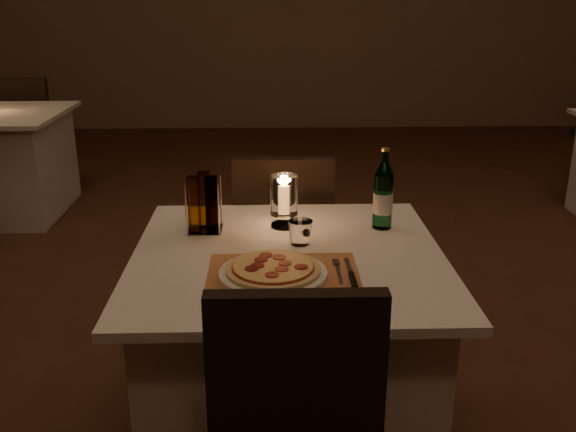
{
  "coord_description": "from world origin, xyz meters",
  "views": [
    {
      "loc": [
        -0.15,
        -2.6,
        1.53
      ],
      "look_at": [
        -0.09,
        -0.67,
        0.86
      ],
      "focal_mm": 40.0,
      "sensor_mm": 36.0,
      "label": 1
    }
  ],
  "objects_px": {
    "chair_far": "(283,231)",
    "main_table": "(288,352)",
    "water_bottle": "(383,196)",
    "hurricane_candle": "(284,197)",
    "pizza": "(273,268)",
    "tumbler": "(300,232)",
    "plate": "(273,273)"
  },
  "relations": [
    {
      "from": "plate",
      "to": "water_bottle",
      "type": "xyz_separation_m",
      "value": [
        0.39,
        0.41,
        0.11
      ]
    },
    {
      "from": "main_table",
      "to": "hurricane_candle",
      "type": "relative_size",
      "value": 5.29
    },
    {
      "from": "chair_far",
      "to": "hurricane_candle",
      "type": "bearing_deg",
      "value": -90.9
    },
    {
      "from": "pizza",
      "to": "hurricane_candle",
      "type": "relative_size",
      "value": 1.48
    },
    {
      "from": "main_table",
      "to": "hurricane_candle",
      "type": "xyz_separation_m",
      "value": [
        -0.01,
        0.25,
        0.48
      ]
    },
    {
      "from": "chair_far",
      "to": "water_bottle",
      "type": "bearing_deg",
      "value": -54.95
    },
    {
      "from": "chair_far",
      "to": "main_table",
      "type": "bearing_deg",
      "value": -90.0
    },
    {
      "from": "water_bottle",
      "to": "hurricane_candle",
      "type": "distance_m",
      "value": 0.35
    },
    {
      "from": "chair_far",
      "to": "hurricane_candle",
      "type": "distance_m",
      "value": 0.55
    },
    {
      "from": "plate",
      "to": "hurricane_candle",
      "type": "height_order",
      "value": "hurricane_candle"
    },
    {
      "from": "pizza",
      "to": "water_bottle",
      "type": "distance_m",
      "value": 0.57
    },
    {
      "from": "main_table",
      "to": "water_bottle",
      "type": "distance_m",
      "value": 0.63
    },
    {
      "from": "plate",
      "to": "water_bottle",
      "type": "distance_m",
      "value": 0.58
    },
    {
      "from": "pizza",
      "to": "water_bottle",
      "type": "relative_size",
      "value": 0.97
    },
    {
      "from": "tumbler",
      "to": "hurricane_candle",
      "type": "bearing_deg",
      "value": 106.18
    },
    {
      "from": "main_table",
      "to": "water_bottle",
      "type": "bearing_deg",
      "value": 33.89
    },
    {
      "from": "plate",
      "to": "tumbler",
      "type": "relative_size",
      "value": 3.9
    },
    {
      "from": "main_table",
      "to": "pizza",
      "type": "bearing_deg",
      "value": -105.54
    },
    {
      "from": "tumbler",
      "to": "pizza",
      "type": "bearing_deg",
      "value": -109.68
    },
    {
      "from": "pizza",
      "to": "water_bottle",
      "type": "bearing_deg",
      "value": 46.29
    },
    {
      "from": "chair_far",
      "to": "plate",
      "type": "relative_size",
      "value": 2.81
    },
    {
      "from": "hurricane_candle",
      "to": "chair_far",
      "type": "bearing_deg",
      "value": 89.1
    },
    {
      "from": "tumbler",
      "to": "water_bottle",
      "type": "relative_size",
      "value": 0.28
    },
    {
      "from": "plate",
      "to": "pizza",
      "type": "distance_m",
      "value": 0.02
    },
    {
      "from": "plate",
      "to": "pizza",
      "type": "relative_size",
      "value": 1.14
    },
    {
      "from": "pizza",
      "to": "water_bottle",
      "type": "xyz_separation_m",
      "value": [
        0.39,
        0.41,
        0.09
      ]
    },
    {
      "from": "plate",
      "to": "pizza",
      "type": "height_order",
      "value": "pizza"
    },
    {
      "from": "chair_far",
      "to": "hurricane_candle",
      "type": "relative_size",
      "value": 4.76
    },
    {
      "from": "chair_far",
      "to": "tumbler",
      "type": "distance_m",
      "value": 0.68
    },
    {
      "from": "chair_far",
      "to": "water_bottle",
      "type": "xyz_separation_m",
      "value": [
        0.34,
        -0.49,
        0.31
      ]
    },
    {
      "from": "main_table",
      "to": "water_bottle",
      "type": "relative_size",
      "value": 3.45
    },
    {
      "from": "pizza",
      "to": "tumbler",
      "type": "distance_m",
      "value": 0.27
    }
  ]
}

